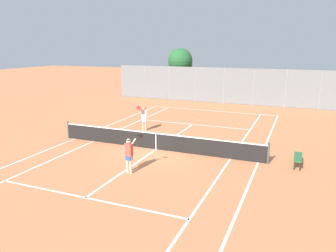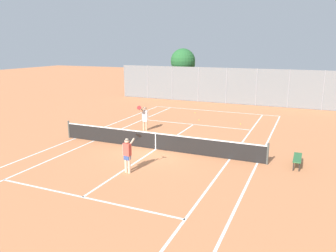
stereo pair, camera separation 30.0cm
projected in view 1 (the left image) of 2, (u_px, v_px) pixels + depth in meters
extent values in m
plane|color=#CC7A4C|center=(156.00, 149.00, 18.07)|extent=(120.00, 120.00, 0.00)
cube|color=white|center=(212.00, 111.00, 28.75)|extent=(11.00, 0.10, 0.01)
cube|color=white|center=(75.00, 139.00, 20.12)|extent=(0.10, 23.80, 0.01)
cube|color=white|center=(258.00, 163.00, 16.03)|extent=(0.10, 23.80, 0.01)
cube|color=white|center=(93.00, 141.00, 19.61)|extent=(0.10, 23.80, 0.01)
cube|color=white|center=(230.00, 159.00, 16.54)|extent=(0.10, 23.80, 0.01)
cube|color=white|center=(86.00, 198.00, 12.33)|extent=(8.26, 0.10, 0.01)
cube|color=white|center=(193.00, 124.00, 23.81)|extent=(8.26, 0.10, 0.01)
cube|color=white|center=(156.00, 149.00, 18.07)|extent=(0.10, 12.80, 0.01)
cylinder|color=#474C47|center=(68.00, 130.00, 20.16)|extent=(0.10, 0.10, 1.07)
cylinder|color=#474C47|center=(268.00, 153.00, 15.73)|extent=(0.10, 0.10, 1.07)
cube|color=black|center=(156.00, 141.00, 17.96)|extent=(11.90, 0.02, 0.89)
cube|color=white|center=(156.00, 133.00, 17.85)|extent=(11.90, 0.03, 0.06)
cube|color=white|center=(156.00, 142.00, 17.97)|extent=(0.05, 0.03, 0.89)
cylinder|color=beige|center=(128.00, 164.00, 14.70)|extent=(0.13, 0.13, 0.82)
cylinder|color=beige|center=(131.00, 165.00, 14.61)|extent=(0.13, 0.13, 0.82)
cube|color=#334C8C|center=(129.00, 157.00, 14.57)|extent=(0.30, 0.22, 0.24)
cube|color=#D84C3F|center=(129.00, 150.00, 14.49)|extent=(0.36, 0.25, 0.56)
sphere|color=beige|center=(128.00, 141.00, 14.39)|extent=(0.22, 0.22, 0.22)
cylinder|color=black|center=(128.00, 140.00, 14.38)|extent=(0.23, 0.23, 0.02)
cylinder|color=beige|center=(125.00, 150.00, 14.61)|extent=(0.08, 0.08, 0.52)
cylinder|color=beige|center=(133.00, 143.00, 14.47)|extent=(0.14, 0.46, 0.35)
cylinder|color=black|center=(139.00, 138.00, 14.59)|extent=(0.07, 0.25, 0.22)
cylinder|color=black|center=(140.00, 135.00, 14.66)|extent=(0.31, 0.23, 0.23)
cylinder|color=#D8A884|center=(146.00, 125.00, 21.95)|extent=(0.13, 0.13, 0.82)
cylinder|color=#D8A884|center=(143.00, 125.00, 21.97)|extent=(0.13, 0.13, 0.82)
cube|color=white|center=(144.00, 120.00, 21.88)|extent=(0.32, 0.25, 0.24)
cube|color=white|center=(144.00, 115.00, 21.80)|extent=(0.38, 0.28, 0.56)
sphere|color=#D8A884|center=(144.00, 109.00, 21.70)|extent=(0.22, 0.22, 0.22)
cylinder|color=black|center=(144.00, 108.00, 21.69)|extent=(0.23, 0.23, 0.02)
cylinder|color=#D8A884|center=(147.00, 116.00, 21.79)|extent=(0.08, 0.08, 0.52)
cylinder|color=#D8A884|center=(142.00, 111.00, 21.61)|extent=(0.20, 0.46, 0.35)
cylinder|color=maroon|center=(139.00, 109.00, 21.34)|extent=(0.10, 0.25, 0.22)
cylinder|color=maroon|center=(139.00, 108.00, 21.19)|extent=(0.32, 0.26, 0.23)
sphere|color=#D1DB33|center=(239.00, 124.00, 23.87)|extent=(0.07, 0.07, 0.07)
sphere|color=#D1DB33|center=(198.00, 120.00, 25.11)|extent=(0.07, 0.07, 0.07)
sphere|color=#D1DB33|center=(193.00, 113.00, 27.81)|extent=(0.07, 0.07, 0.07)
cube|color=#2D6638|center=(298.00, 157.00, 15.52)|extent=(0.36, 1.50, 0.05)
cylinder|color=#262626|center=(294.00, 166.00, 15.05)|extent=(0.05, 0.05, 0.41)
cylinder|color=#262626|center=(295.00, 157.00, 16.19)|extent=(0.05, 0.05, 0.41)
cylinder|color=#262626|center=(300.00, 166.00, 14.96)|extent=(0.05, 0.05, 0.41)
cylinder|color=#262626|center=(301.00, 158.00, 16.10)|extent=(0.05, 0.05, 0.41)
cylinder|color=gray|center=(122.00, 81.00, 36.36)|extent=(0.08, 0.08, 3.51)
cylinder|color=gray|center=(145.00, 82.00, 35.29)|extent=(0.08, 0.08, 3.51)
cylinder|color=gray|center=(170.00, 83.00, 34.22)|extent=(0.08, 0.08, 3.51)
cylinder|color=gray|center=(196.00, 84.00, 33.15)|extent=(0.08, 0.08, 3.51)
cylinder|color=gray|center=(224.00, 86.00, 32.08)|extent=(0.08, 0.08, 3.51)
cylinder|color=gray|center=(254.00, 87.00, 31.01)|extent=(0.08, 0.08, 3.51)
cylinder|color=gray|center=(286.00, 89.00, 29.94)|extent=(0.08, 0.08, 3.51)
cylinder|color=gray|center=(320.00, 90.00, 28.87)|extent=(0.08, 0.08, 3.51)
cube|color=slate|center=(224.00, 86.00, 32.08)|extent=(23.02, 0.02, 3.47)
cylinder|color=brown|center=(180.00, 83.00, 36.62)|extent=(0.22, 0.22, 2.99)
sphere|color=#26602D|center=(180.00, 61.00, 36.03)|extent=(2.71, 2.71, 2.71)
sphere|color=#26602D|center=(184.00, 64.00, 36.26)|extent=(1.85, 1.85, 1.85)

